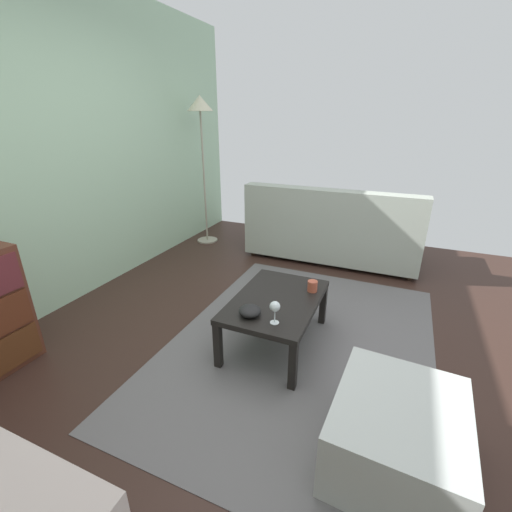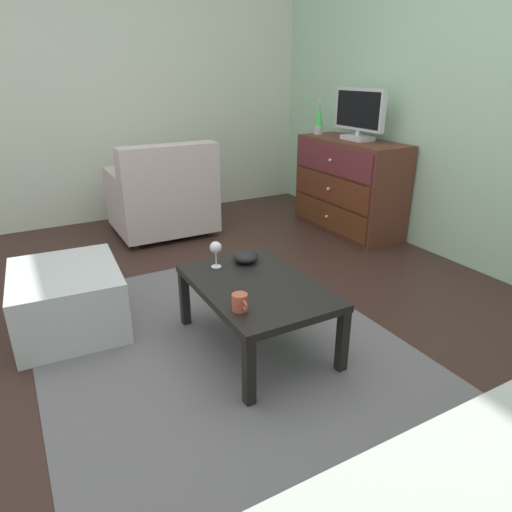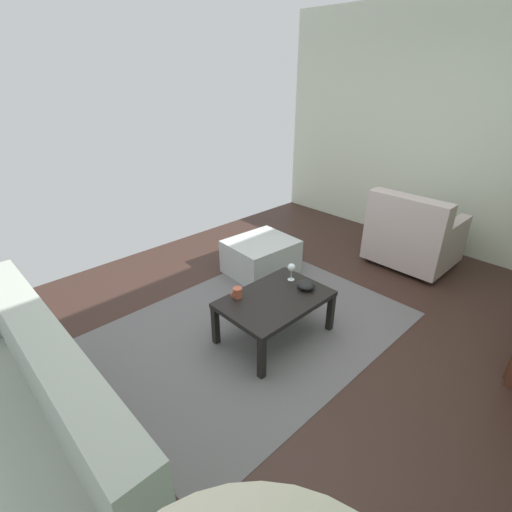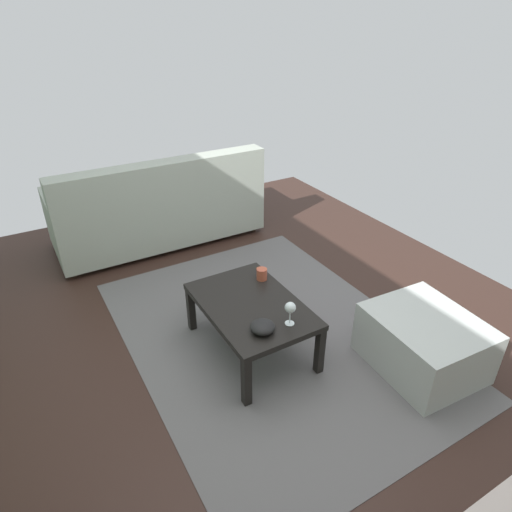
{
  "view_description": "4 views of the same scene",
  "coord_description": "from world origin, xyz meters",
  "views": [
    {
      "loc": [
        -1.96,
        -0.75,
        1.63
      ],
      "look_at": [
        -0.09,
        0.05,
        0.81
      ],
      "focal_mm": 24.06,
      "sensor_mm": 36.0,
      "label": 1
    },
    {
      "loc": [
        2.08,
        -1.08,
        1.45
      ],
      "look_at": [
        0.12,
        0.0,
        0.53
      ],
      "focal_mm": 31.85,
      "sensor_mm": 36.0,
      "label": 2
    },
    {
      "loc": [
        2.02,
        1.74,
        2.05
      ],
      "look_at": [
        0.18,
        -0.19,
        0.71
      ],
      "focal_mm": 26.2,
      "sensor_mm": 36.0,
      "label": 3
    },
    {
      "loc": [
        -1.94,
        1.17,
        2.11
      ],
      "look_at": [
        0.14,
        -0.04,
        0.74
      ],
      "focal_mm": 31.14,
      "sensor_mm": 36.0,
      "label": 4
    }
  ],
  "objects": [
    {
      "name": "mug",
      "position": [
        0.37,
        -0.22,
        0.43
      ],
      "size": [
        0.11,
        0.08,
        0.08
      ],
      "color": "#B55139",
      "rests_on": "coffee_table"
    },
    {
      "name": "ground_plane",
      "position": [
        0.0,
        0.0,
        -0.03
      ],
      "size": [
        5.92,
        4.59,
        0.05
      ],
      "primitive_type": "cube",
      "color": "#36221C"
    },
    {
      "name": "ottoman",
      "position": [
        -0.56,
        -0.9,
        0.19
      ],
      "size": [
        0.73,
        0.64,
        0.38
      ],
      "primitive_type": "cube",
      "rotation": [
        0.0,
        0.0,
        -0.06
      ],
      "color": "#B4B9B5",
      "rests_on": "ground_plane"
    },
    {
      "name": "bowl_decorative",
      "position": [
        -0.14,
        0.08,
        0.42
      ],
      "size": [
        0.15,
        0.15,
        0.07
      ],
      "primitive_type": "ellipsoid",
      "color": "black",
      "rests_on": "coffee_table"
    },
    {
      "name": "couch_large",
      "position": [
        2.04,
        -0.04,
        0.34
      ],
      "size": [
        0.85,
        2.0,
        0.9
      ],
      "color": "#332319",
      "rests_on": "ground_plane"
    },
    {
      "name": "area_rug",
      "position": [
        0.2,
        -0.2,
        0.0
      ],
      "size": [
        2.6,
        1.9,
        0.01
      ],
      "primitive_type": "cube",
      "color": "#635F61",
      "rests_on": "ground_plane"
    },
    {
      "name": "coffee_table",
      "position": [
        0.15,
        -0.01,
        0.34
      ],
      "size": [
        0.89,
        0.6,
        0.39
      ],
      "color": "black",
      "rests_on": "ground_plane"
    },
    {
      "name": "wine_glass",
      "position": [
        -0.16,
        -0.11,
        0.5
      ],
      "size": [
        0.07,
        0.07,
        0.16
      ],
      "color": "silver",
      "rests_on": "coffee_table"
    }
  ]
}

